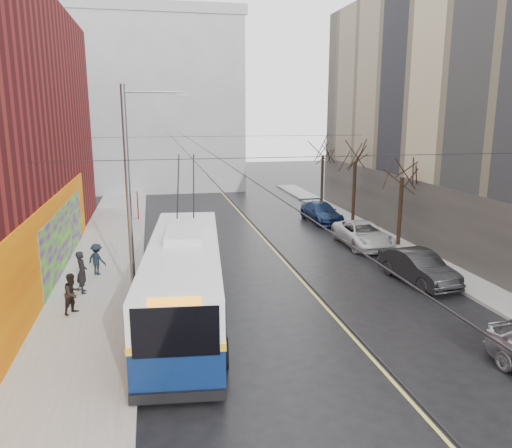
{
  "coord_description": "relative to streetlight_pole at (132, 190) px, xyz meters",
  "views": [
    {
      "loc": [
        -5.31,
        -10.67,
        7.9
      ],
      "look_at": [
        -0.92,
        10.35,
        3.1
      ],
      "focal_mm": 35.0,
      "sensor_mm": 36.0,
      "label": 1
    }
  ],
  "objects": [
    {
      "name": "tree_far",
      "position": [
        15.14,
        20.0,
        0.3
      ],
      "size": [
        3.2,
        3.2,
        6.57
      ],
      "color": "black",
      "rests_on": "ground"
    },
    {
      "name": "parked_car_b",
      "position": [
        12.98,
        -0.13,
        -4.09
      ],
      "size": [
        2.17,
        4.76,
        1.52
      ],
      "primitive_type": "imported",
      "rotation": [
        0.0,
        0.0,
        0.13
      ],
      "color": "black",
      "rests_on": "ground"
    },
    {
      "name": "tree_near",
      "position": [
        15.14,
        6.0,
        0.13
      ],
      "size": [
        3.2,
        3.2,
        6.4
      ],
      "color": "black",
      "rests_on": "ground"
    },
    {
      "name": "following_car",
      "position": [
        3.67,
        10.12,
        -4.11
      ],
      "size": [
        2.14,
        4.45,
        1.46
      ],
      "primitive_type": "imported",
      "rotation": [
        0.0,
        0.0,
        -0.1
      ],
      "color": "silver",
      "rests_on": "ground"
    },
    {
      "name": "trolleybus",
      "position": [
        1.86,
        -2.2,
        -3.2
      ],
      "size": [
        3.9,
        12.63,
        5.91
      ],
      "rotation": [
        0.0,
        0.0,
        -0.1
      ],
      "color": "#091B46",
      "rests_on": "ground"
    },
    {
      "name": "sidewalk_left",
      "position": [
        -1.86,
        2.0,
        -4.77
      ],
      "size": [
        4.0,
        60.0,
        0.15
      ],
      "primitive_type": "cube",
      "color": "gray",
      "rests_on": "ground"
    },
    {
      "name": "building_far",
      "position": [
        0.14,
        34.99,
        4.17
      ],
      "size": [
        20.5,
        12.1,
        18.0
      ],
      "color": "gray",
      "rests_on": "ground"
    },
    {
      "name": "lane_line",
      "position": [
        7.64,
        4.0,
        -4.84
      ],
      "size": [
        0.12,
        50.0,
        0.01
      ],
      "primitive_type": "cube",
      "color": "#BFB74C",
      "rests_on": "ground"
    },
    {
      "name": "pedestrian_a",
      "position": [
        -2.38,
        1.26,
        -3.76
      ],
      "size": [
        0.57,
        0.76,
        1.88
      ],
      "primitive_type": "imported",
      "rotation": [
        0.0,
        0.0,
        1.76
      ],
      "color": "black",
      "rests_on": "sidewalk_left"
    },
    {
      "name": "sidewalk_right",
      "position": [
        15.14,
        2.0,
        -4.77
      ],
      "size": [
        2.0,
        60.0,
        0.15
      ],
      "primitive_type": "cube",
      "color": "gray",
      "rests_on": "ground"
    },
    {
      "name": "catenary_wires",
      "position": [
        3.6,
        4.77,
        1.4
      ],
      "size": [
        18.0,
        60.0,
        0.22
      ],
      "color": "black"
    },
    {
      "name": "parked_car_d",
      "position": [
        12.94,
        13.73,
        -4.14
      ],
      "size": [
        2.28,
        5.0,
        1.42
      ],
      "primitive_type": "imported",
      "rotation": [
        0.0,
        0.0,
        0.06
      ],
      "color": "navy",
      "rests_on": "ground"
    },
    {
      "name": "ground",
      "position": [
        6.14,
        -10.0,
        -4.85
      ],
      "size": [
        140.0,
        140.0,
        0.0
      ],
      "primitive_type": "plane",
      "color": "black",
      "rests_on": "ground"
    },
    {
      "name": "tree_mid",
      "position": [
        15.14,
        13.0,
        0.41
      ],
      "size": [
        3.2,
        3.2,
        6.68
      ],
      "color": "black",
      "rests_on": "ground"
    },
    {
      "name": "pedestrian_b",
      "position": [
        -2.45,
        -1.1,
        -3.88
      ],
      "size": [
        0.99,
        1.01,
        1.64
      ],
      "primitive_type": "imported",
      "rotation": [
        0.0,
        0.0,
        0.88
      ],
      "color": "black",
      "rests_on": "sidewalk_left"
    },
    {
      "name": "pigeons_flying",
      "position": [
        3.17,
        1.08,
        1.67
      ],
      "size": [
        3.8,
        2.11,
        0.61
      ],
      "color": "slate"
    },
    {
      "name": "parked_car_c",
      "position": [
        13.14,
        6.64,
        -4.12
      ],
      "size": [
        2.44,
        5.24,
        1.45
      ],
      "primitive_type": "imported",
      "rotation": [
        0.0,
        0.0,
        -0.01
      ],
      "color": "silver",
      "rests_on": "ground"
    },
    {
      "name": "pedestrian_c",
      "position": [
        -2.0,
        3.74,
        -3.92
      ],
      "size": [
        1.15,
        1.06,
        1.56
      ],
      "primitive_type": "imported",
      "rotation": [
        0.0,
        0.0,
        2.52
      ],
      "color": "black",
      "rests_on": "sidewalk_left"
    },
    {
      "name": "streetlight_pole",
      "position": [
        0.0,
        0.0,
        0.0
      ],
      "size": [
        2.65,
        0.6,
        9.0
      ],
      "color": "slate",
      "rests_on": "ground"
    }
  ]
}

